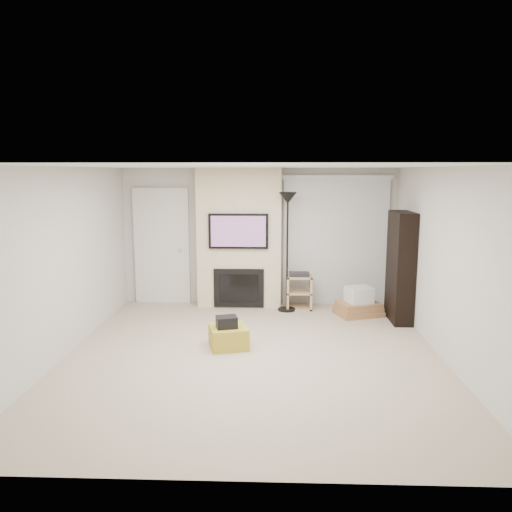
{
  "coord_description": "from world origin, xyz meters",
  "views": [
    {
      "loc": [
        0.27,
        -6.35,
        2.44
      ],
      "look_at": [
        0.0,
        1.2,
        1.15
      ],
      "focal_mm": 35.0,
      "sensor_mm": 36.0,
      "label": 1
    }
  ],
  "objects_px": {
    "box_stack": "(359,304)",
    "bookshelf": "(401,267)",
    "floor_lamp": "(288,218)",
    "ottoman": "(228,337)",
    "av_stand": "(299,290)"
  },
  "relations": [
    {
      "from": "box_stack",
      "to": "bookshelf",
      "type": "xyz_separation_m",
      "value": [
        0.6,
        -0.29,
        0.71
      ]
    },
    {
      "from": "av_stand",
      "to": "box_stack",
      "type": "bearing_deg",
      "value": -20.24
    },
    {
      "from": "floor_lamp",
      "to": "bookshelf",
      "type": "bearing_deg",
      "value": -16.04
    },
    {
      "from": "ottoman",
      "to": "av_stand",
      "type": "relative_size",
      "value": 0.76
    },
    {
      "from": "ottoman",
      "to": "bookshelf",
      "type": "relative_size",
      "value": 0.28
    },
    {
      "from": "av_stand",
      "to": "bookshelf",
      "type": "relative_size",
      "value": 0.37
    },
    {
      "from": "ottoman",
      "to": "bookshelf",
      "type": "bearing_deg",
      "value": 27.16
    },
    {
      "from": "floor_lamp",
      "to": "av_stand",
      "type": "xyz_separation_m",
      "value": [
        0.22,
        0.13,
        -1.3
      ]
    },
    {
      "from": "ottoman",
      "to": "floor_lamp",
      "type": "height_order",
      "value": "floor_lamp"
    },
    {
      "from": "av_stand",
      "to": "bookshelf",
      "type": "bearing_deg",
      "value": -22.32
    },
    {
      "from": "ottoman",
      "to": "box_stack",
      "type": "height_order",
      "value": "box_stack"
    },
    {
      "from": "floor_lamp",
      "to": "box_stack",
      "type": "bearing_deg",
      "value": -10.9
    },
    {
      "from": "box_stack",
      "to": "bookshelf",
      "type": "relative_size",
      "value": 0.48
    },
    {
      "from": "ottoman",
      "to": "box_stack",
      "type": "xyz_separation_m",
      "value": [
        2.09,
        1.67,
        0.04
      ]
    },
    {
      "from": "box_stack",
      "to": "bookshelf",
      "type": "height_order",
      "value": "bookshelf"
    }
  ]
}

